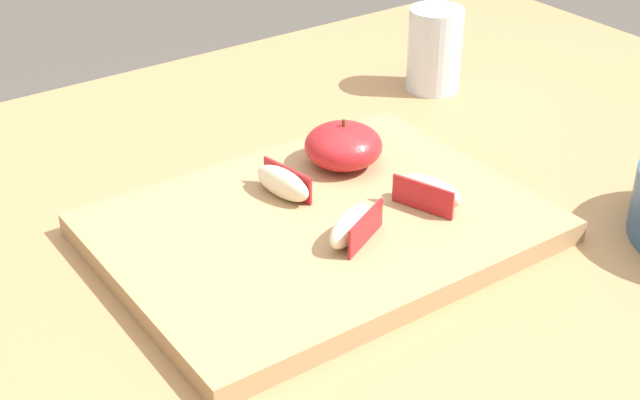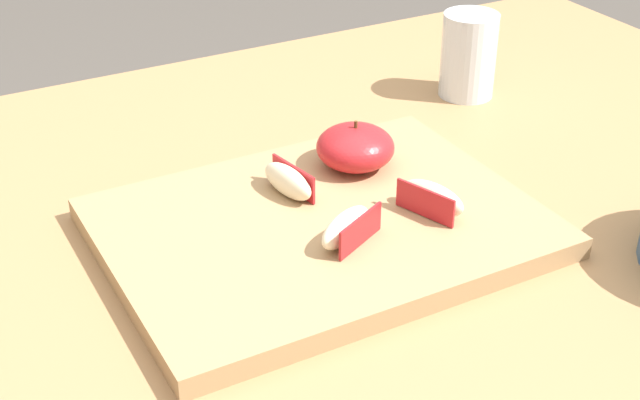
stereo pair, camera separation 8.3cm
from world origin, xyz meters
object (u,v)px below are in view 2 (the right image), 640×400
apple_half_skin_up (355,147)px  apple_wedge_middle (432,198)px  apple_wedge_front (350,227)px  drinking_glass_water (468,55)px  cutting_board (320,228)px  apple_wedge_back (289,181)px

apple_half_skin_up → apple_wedge_middle: bearing=-81.5°
apple_half_skin_up → apple_wedge_front: (-0.08, -0.12, -0.01)m
apple_half_skin_up → drinking_glass_water: drinking_glass_water is taller
cutting_board → apple_wedge_middle: 0.11m
cutting_board → apple_wedge_middle: size_ratio=5.54×
apple_wedge_back → cutting_board: bearing=-84.7°
apple_wedge_middle → cutting_board: bearing=157.9°
apple_wedge_front → apple_wedge_back: bearing=95.6°
apple_wedge_back → apple_wedge_middle: 0.14m
apple_half_skin_up → cutting_board: bearing=-137.9°
apple_wedge_back → apple_wedge_front: 0.10m
apple_wedge_middle → apple_wedge_front: bearing=-175.8°
apple_wedge_middle → apple_wedge_front: same height
apple_wedge_front → drinking_glass_water: bearing=38.6°
apple_half_skin_up → apple_wedge_middle: 0.11m
apple_wedge_middle → apple_wedge_front: size_ratio=1.01×
cutting_board → apple_half_skin_up: (0.08, 0.07, 0.03)m
apple_half_skin_up → drinking_glass_water: bearing=28.9°
cutting_board → apple_wedge_middle: bearing=-22.1°
cutting_board → drinking_glass_water: 0.38m
cutting_board → apple_wedge_middle: (0.10, -0.04, 0.03)m
cutting_board → apple_wedge_back: size_ratio=5.59×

